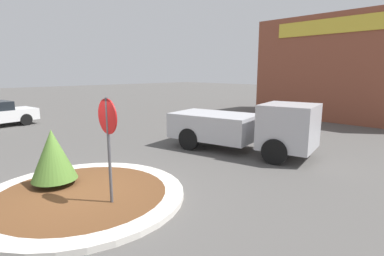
{
  "coord_description": "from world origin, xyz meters",
  "views": [
    {
      "loc": [
        7.0,
        -2.95,
        3.14
      ],
      "look_at": [
        0.47,
        3.39,
        1.42
      ],
      "focal_mm": 28.0,
      "sensor_mm": 36.0,
      "label": 1
    }
  ],
  "objects": [
    {
      "name": "storefront_building",
      "position": [
        -0.2,
        19.07,
        3.32
      ],
      "size": [
        10.97,
        6.07,
        6.63
      ],
      "color": "brown",
      "rests_on": "ground_plane"
    },
    {
      "name": "utility_truck",
      "position": [
        0.15,
        6.56,
        1.01
      ],
      "size": [
        5.98,
        3.19,
        2.0
      ],
      "rotation": [
        0.0,
        0.0,
        0.22
      ],
      "color": "#B2B2B7",
      "rests_on": "ground_plane"
    },
    {
      "name": "traffic_island",
      "position": [
        0.0,
        0.0,
        0.07
      ],
      "size": [
        5.1,
        5.1,
        0.14
      ],
      "color": "beige",
      "rests_on": "ground_plane"
    },
    {
      "name": "ground_plane",
      "position": [
        0.0,
        0.0,
        0.0
      ],
      "size": [
        120.0,
        120.0,
        0.0
      ],
      "primitive_type": "plane",
      "color": "#514F4C"
    },
    {
      "name": "island_shrub",
      "position": [
        -1.05,
        -0.26,
        0.97
      ],
      "size": [
        1.17,
        1.17,
        1.51
      ],
      "color": "brown",
      "rests_on": "traffic_island"
    },
    {
      "name": "stop_sign",
      "position": [
        1.0,
        0.27,
        1.82
      ],
      "size": [
        0.8,
        0.07,
        2.58
      ],
      "color": "#4C4C51",
      "rests_on": "ground_plane"
    }
  ]
}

